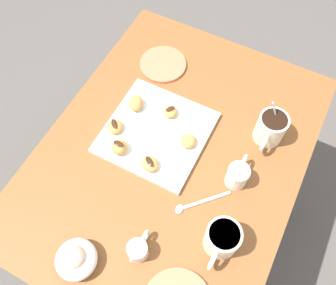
{
  "coord_description": "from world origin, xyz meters",
  "views": [
    {
      "loc": [
        0.42,
        0.2,
        1.66
      ],
      "look_at": [
        -0.01,
        -0.02,
        0.75
      ],
      "focal_mm": 38.16,
      "sensor_mm": 36.0,
      "label": 1
    }
  ],
  "objects_px": {
    "pastry_plate_square": "(156,132)",
    "coffee_mug_cream_left": "(271,128)",
    "beignet_3": "(188,141)",
    "beignet_4": "(136,103)",
    "cream_pitcher_white": "(238,174)",
    "chocolate_sauce_pitcher": "(138,250)",
    "beignet_5": "(170,112)",
    "dining_table": "(172,172)",
    "ice_cream_bowl": "(76,259)",
    "beignet_0": "(150,164)",
    "saucer_coral_right": "(163,64)",
    "beignet_2": "(115,127)",
    "coffee_mug_cream_right": "(222,239)",
    "beignet_1": "(119,147)"
  },
  "relations": [
    {
      "from": "beignet_1",
      "to": "beignet_3",
      "type": "relative_size",
      "value": 1.01
    },
    {
      "from": "saucer_coral_right",
      "to": "beignet_3",
      "type": "distance_m",
      "value": 0.32
    },
    {
      "from": "coffee_mug_cream_left",
      "to": "beignet_3",
      "type": "xyz_separation_m",
      "value": [
        0.14,
        -0.2,
        -0.02
      ]
    },
    {
      "from": "dining_table",
      "to": "beignet_0",
      "type": "distance_m",
      "value": 0.19
    },
    {
      "from": "pastry_plate_square",
      "to": "chocolate_sauce_pitcher",
      "type": "height_order",
      "value": "chocolate_sauce_pitcher"
    },
    {
      "from": "coffee_mug_cream_left",
      "to": "cream_pitcher_white",
      "type": "height_order",
      "value": "coffee_mug_cream_left"
    },
    {
      "from": "saucer_coral_right",
      "to": "beignet_3",
      "type": "height_order",
      "value": "beignet_3"
    },
    {
      "from": "chocolate_sauce_pitcher",
      "to": "saucer_coral_right",
      "type": "bearing_deg",
      "value": -158.16
    },
    {
      "from": "dining_table",
      "to": "beignet_2",
      "type": "xyz_separation_m",
      "value": [
        0.02,
        -0.18,
        0.17
      ]
    },
    {
      "from": "ice_cream_bowl",
      "to": "coffee_mug_cream_left",
      "type": "bearing_deg",
      "value": 151.94
    },
    {
      "from": "beignet_4",
      "to": "beignet_1",
      "type": "bearing_deg",
      "value": 12.51
    },
    {
      "from": "pastry_plate_square",
      "to": "coffee_mug_cream_right",
      "type": "distance_m",
      "value": 0.37
    },
    {
      "from": "chocolate_sauce_pitcher",
      "to": "beignet_0",
      "type": "relative_size",
      "value": 1.77
    },
    {
      "from": "coffee_mug_cream_right",
      "to": "beignet_1",
      "type": "bearing_deg",
      "value": -106.98
    },
    {
      "from": "beignet_0",
      "to": "beignet_4",
      "type": "xyz_separation_m",
      "value": [
        -0.16,
        -0.14,
        0.0
      ]
    },
    {
      "from": "pastry_plate_square",
      "to": "coffee_mug_cream_right",
      "type": "height_order",
      "value": "coffee_mug_cream_right"
    },
    {
      "from": "cream_pitcher_white",
      "to": "beignet_2",
      "type": "xyz_separation_m",
      "value": [
        0.02,
        -0.38,
        -0.01
      ]
    },
    {
      "from": "pastry_plate_square",
      "to": "cream_pitcher_white",
      "type": "height_order",
      "value": "cream_pitcher_white"
    },
    {
      "from": "chocolate_sauce_pitcher",
      "to": "coffee_mug_cream_left",
      "type": "bearing_deg",
      "value": 159.63
    },
    {
      "from": "pastry_plate_square",
      "to": "saucer_coral_right",
      "type": "xyz_separation_m",
      "value": [
        -0.24,
        -0.11,
        -0.0
      ]
    },
    {
      "from": "pastry_plate_square",
      "to": "beignet_0",
      "type": "relative_size",
      "value": 5.62
    },
    {
      "from": "dining_table",
      "to": "beignet_3",
      "type": "bearing_deg",
      "value": 142.17
    },
    {
      "from": "beignet_4",
      "to": "beignet_3",
      "type": "bearing_deg",
      "value": 77.6
    },
    {
      "from": "coffee_mug_cream_left",
      "to": "beignet_3",
      "type": "bearing_deg",
      "value": -55.3
    },
    {
      "from": "beignet_4",
      "to": "dining_table",
      "type": "bearing_deg",
      "value": 63.71
    },
    {
      "from": "dining_table",
      "to": "beignet_5",
      "type": "relative_size",
      "value": 22.87
    },
    {
      "from": "pastry_plate_square",
      "to": "ice_cream_bowl",
      "type": "xyz_separation_m",
      "value": [
        0.42,
        0.0,
        0.03
      ]
    },
    {
      "from": "chocolate_sauce_pitcher",
      "to": "saucer_coral_right",
      "type": "relative_size",
      "value": 0.59
    },
    {
      "from": "beignet_0",
      "to": "beignet_3",
      "type": "xyz_separation_m",
      "value": [
        -0.11,
        0.06,
        0.0
      ]
    },
    {
      "from": "pastry_plate_square",
      "to": "coffee_mug_cream_left",
      "type": "height_order",
      "value": "coffee_mug_cream_left"
    },
    {
      "from": "coffee_mug_cream_right",
      "to": "beignet_2",
      "type": "relative_size",
      "value": 2.58
    },
    {
      "from": "coffee_mug_cream_left",
      "to": "beignet_4",
      "type": "distance_m",
      "value": 0.41
    },
    {
      "from": "ice_cream_bowl",
      "to": "chocolate_sauce_pitcher",
      "type": "bearing_deg",
      "value": 125.78
    },
    {
      "from": "dining_table",
      "to": "coffee_mug_cream_left",
      "type": "relative_size",
      "value": 6.65
    },
    {
      "from": "coffee_mug_cream_right",
      "to": "saucer_coral_right",
      "type": "bearing_deg",
      "value": -138.66
    },
    {
      "from": "beignet_3",
      "to": "beignet_4",
      "type": "relative_size",
      "value": 0.84
    },
    {
      "from": "beignet_5",
      "to": "chocolate_sauce_pitcher",
      "type": "bearing_deg",
      "value": 15.95
    },
    {
      "from": "ice_cream_bowl",
      "to": "beignet_4",
      "type": "relative_size",
      "value": 1.88
    },
    {
      "from": "coffee_mug_cream_left",
      "to": "pastry_plate_square",
      "type": "bearing_deg",
      "value": -64.6
    },
    {
      "from": "cream_pitcher_white",
      "to": "beignet_1",
      "type": "height_order",
      "value": "cream_pitcher_white"
    },
    {
      "from": "beignet_0",
      "to": "beignet_3",
      "type": "height_order",
      "value": "beignet_3"
    },
    {
      "from": "ice_cream_bowl",
      "to": "beignet_3",
      "type": "height_order",
      "value": "ice_cream_bowl"
    },
    {
      "from": "beignet_3",
      "to": "beignet_5",
      "type": "relative_size",
      "value": 1.11
    },
    {
      "from": "pastry_plate_square",
      "to": "beignet_0",
      "type": "bearing_deg",
      "value": 19.33
    },
    {
      "from": "pastry_plate_square",
      "to": "coffee_mug_cream_right",
      "type": "bearing_deg",
      "value": 54.25
    },
    {
      "from": "dining_table",
      "to": "saucer_coral_right",
      "type": "bearing_deg",
      "value": -147.62
    },
    {
      "from": "coffee_mug_cream_right",
      "to": "ice_cream_bowl",
      "type": "relative_size",
      "value": 1.22
    },
    {
      "from": "chocolate_sauce_pitcher",
      "to": "beignet_5",
      "type": "distance_m",
      "value": 0.42
    },
    {
      "from": "coffee_mug_cream_left",
      "to": "chocolate_sauce_pitcher",
      "type": "relative_size",
      "value": 1.58
    },
    {
      "from": "beignet_1",
      "to": "beignet_4",
      "type": "distance_m",
      "value": 0.16
    }
  ]
}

